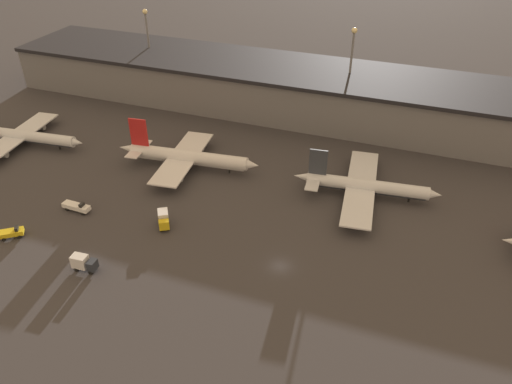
# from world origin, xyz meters

# --- Properties ---
(ground) EXTENTS (600.00, 600.00, 0.00)m
(ground) POSITION_xyz_m (0.00, 0.00, 0.00)
(ground) COLOR #383538
(terminal_building) EXTENTS (239.56, 31.47, 15.12)m
(terminal_building) POSITION_xyz_m (0.00, 75.32, 7.60)
(terminal_building) COLOR slate
(terminal_building) RESTS_ON ground
(airplane_0) EXTENTS (40.50, 32.84, 12.83)m
(airplane_0) POSITION_xyz_m (-89.11, 24.11, 2.91)
(airplane_0) COLOR silver
(airplane_0) RESTS_ON ground
(airplane_1) EXTENTS (40.58, 30.62, 13.13)m
(airplane_1) POSITION_xyz_m (-36.73, 29.44, 3.24)
(airplane_1) COLOR silver
(airplane_1) RESTS_ON ground
(airplane_2) EXTENTS (36.79, 36.06, 11.61)m
(airplane_2) POSITION_xyz_m (11.59, 32.49, 2.93)
(airplane_2) COLOR silver
(airplane_2) RESTS_ON ground
(service_vehicle_1) EXTENTS (5.38, 2.59, 3.49)m
(service_vehicle_1) POSITION_xyz_m (-37.80, -15.22, 1.91)
(service_vehicle_1) COLOR #282D38
(service_vehicle_1) RESTS_ON ground
(service_vehicle_2) EXTENTS (4.64, 5.47, 3.68)m
(service_vehicle_2) POSITION_xyz_m (-29.61, 3.68, 2.00)
(service_vehicle_2) COLOR gold
(service_vehicle_2) RESTS_ON ground
(service_vehicle_3) EXTENTS (7.25, 2.29, 2.64)m
(service_vehicle_3) POSITION_xyz_m (-52.38, 1.56, 1.25)
(service_vehicle_3) COLOR white
(service_vehicle_3) RESTS_ON ground
(service_vehicle_4) EXTENTS (5.50, 4.95, 2.57)m
(service_vehicle_4) POSITION_xyz_m (-59.73, -11.91, 1.20)
(service_vehicle_4) COLOR gold
(service_vehicle_4) RESTS_ON ground
(lamp_post_0) EXTENTS (1.80, 1.80, 28.41)m
(lamp_post_0) POSITION_xyz_m (-75.11, 77.27, 17.76)
(lamp_post_0) COLOR slate
(lamp_post_0) RESTS_ON ground
(lamp_post_1) EXTENTS (1.80, 1.80, 29.17)m
(lamp_post_1) POSITION_xyz_m (-2.59, 77.27, 18.18)
(lamp_post_1) COLOR slate
(lamp_post_1) RESTS_ON ground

